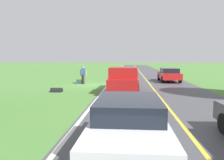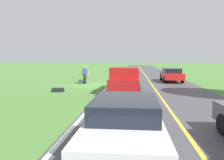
{
  "view_description": "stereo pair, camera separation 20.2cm",
  "coord_description": "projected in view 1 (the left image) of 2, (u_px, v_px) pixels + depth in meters",
  "views": [
    {
      "loc": [
        -3.17,
        20.29,
        2.45
      ],
      "look_at": [
        -2.33,
        8.92,
        1.34
      ],
      "focal_mm": 36.46,
      "sensor_mm": 36.0,
      "label": 1
    },
    {
      "loc": [
        -3.38,
        20.28,
        2.45
      ],
      "look_at": [
        -2.33,
        8.92,
        1.34
      ],
      "focal_mm": 36.46,
      "sensor_mm": 36.0,
      "label": 2
    }
  ],
  "objects": [
    {
      "name": "drainage_culvert",
      "position": [
        57.0,
        92.0,
        16.5
      ],
      "size": [
        0.8,
        0.6,
        0.6
      ],
      "primitive_type": "cylinder",
      "rotation": [
        0.0,
        1.57,
        0.0
      ],
      "color": "black",
      "rests_on": "ground"
    },
    {
      "name": "lane_edge_line",
      "position": [
        108.0,
        85.0,
        20.52
      ],
      "size": [
        0.16,
        117.6,
        0.0
      ],
      "primitive_type": "cube",
      "color": "silver",
      "rests_on": "ground"
    },
    {
      "name": "sedan_near_oncoming",
      "position": [
        169.0,
        74.0,
        23.68
      ],
      "size": [
        1.93,
        4.4,
        1.41
      ],
      "color": "red",
      "rests_on": "ground"
    },
    {
      "name": "ground_plane",
      "position": [
        94.0,
        85.0,
        20.61
      ],
      "size": [
        200.0,
        200.0,
        0.0
      ],
      "primitive_type": "plane",
      "color": "#4C7F38"
    },
    {
      "name": "suitcase_carried",
      "position": [
        79.0,
        82.0,
        21.57
      ],
      "size": [
        0.47,
        0.23,
        0.42
      ],
      "primitive_type": "cube",
      "rotation": [
        0.0,
        0.0,
        1.51
      ],
      "color": "#384C56",
      "rests_on": "ground"
    },
    {
      "name": "hitchhiker_walking",
      "position": [
        83.0,
        74.0,
        21.52
      ],
      "size": [
        0.62,
        0.53,
        1.75
      ],
      "color": "#4C473D",
      "rests_on": "ground"
    },
    {
      "name": "sedan_ahead_same_lane",
      "position": [
        129.0,
        124.0,
        5.82
      ],
      "size": [
        1.95,
        4.41,
        1.41
      ],
      "color": "silver",
      "rests_on": "ground"
    },
    {
      "name": "pickup_truck_passing",
      "position": [
        124.0,
        79.0,
        16.28
      ],
      "size": [
        2.17,
        5.44,
        1.82
      ],
      "color": "#B21919",
      "rests_on": "ground"
    },
    {
      "name": "lane_centre_line",
      "position": [
        151.0,
        86.0,
        20.23
      ],
      "size": [
        0.14,
        117.6,
        0.0
      ],
      "primitive_type": "cube",
      "color": "gold",
      "rests_on": "ground"
    },
    {
      "name": "road_surface",
      "position": [
        151.0,
        86.0,
        20.23
      ],
      "size": [
        8.08,
        120.0,
        0.0
      ],
      "primitive_type": "cube",
      "color": "#47474C",
      "rests_on": "ground"
    }
  ]
}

